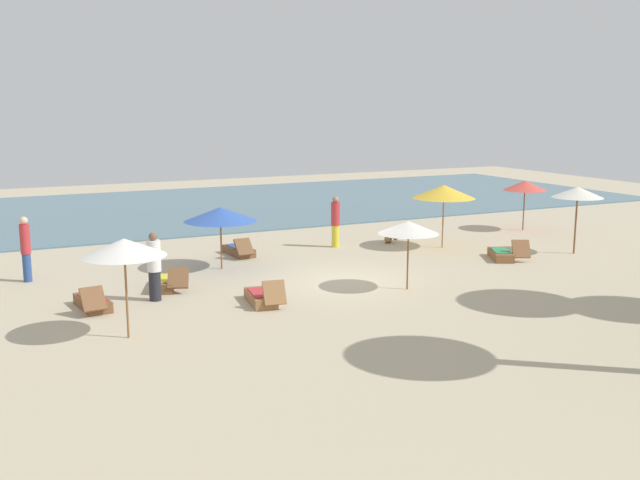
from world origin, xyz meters
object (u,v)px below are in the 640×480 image
object	(u,v)px
person_1	(335,221)
umbrella_4	(124,247)
lounger_1	(165,283)
umbrella_3	(444,192)
umbrella_0	(220,214)
umbrella_2	(408,228)
dog	(389,239)
lounger_4	(239,250)
lounger_3	(93,302)
person_3	(154,266)
umbrella_5	(525,185)
person_2	(26,248)
lounger_2	(262,297)
umbrella_1	(578,192)
lounger_0	(503,254)

from	to	relation	value
person_1	umbrella_4	bearing A→B (deg)	-140.75
lounger_1	umbrella_3	bearing A→B (deg)	8.26
umbrella_0	umbrella_4	xyz separation A→B (m)	(-4.10, -5.74, 0.32)
umbrella_2	dog	world-z (taller)	umbrella_2
lounger_4	umbrella_0	bearing A→B (deg)	-125.35
lounger_4	person_1	bearing A→B (deg)	-1.56
umbrella_0	lounger_3	world-z (taller)	umbrella_0
umbrella_2	lounger_4	size ratio (longest dim) A/B	1.12
umbrella_2	lounger_3	world-z (taller)	umbrella_2
lounger_4	person_3	world-z (taller)	person_3
umbrella_0	umbrella_3	world-z (taller)	umbrella_3
umbrella_5	lounger_1	xyz separation A→B (m)	(-15.81, -3.18, -1.68)
person_2	dog	bearing A→B (deg)	2.29
lounger_2	umbrella_4	bearing A→B (deg)	-160.56
umbrella_5	person_1	world-z (taller)	umbrella_5
umbrella_0	umbrella_2	bearing A→B (deg)	-50.89
umbrella_1	dog	distance (m)	6.88
umbrella_2	lounger_2	xyz separation A→B (m)	(-4.26, 0.36, -1.59)
umbrella_4	lounger_3	world-z (taller)	umbrella_4
umbrella_2	lounger_0	world-z (taller)	umbrella_2
umbrella_1	person_2	xyz separation A→B (m)	(-17.55, 3.99, -1.14)
lounger_4	dog	xyz separation A→B (m)	(5.85, -0.31, -0.01)
umbrella_1	dog	size ratio (longest dim) A/B	3.61
lounger_1	lounger_2	world-z (taller)	lounger_2
umbrella_1	person_2	world-z (taller)	umbrella_1
umbrella_3	umbrella_4	bearing A→B (deg)	-156.01
umbrella_0	person_2	world-z (taller)	umbrella_0
lounger_1	lounger_3	world-z (taller)	lounger_3
lounger_2	lounger_1	bearing A→B (deg)	125.05
lounger_0	lounger_2	distance (m)	9.48
umbrella_4	lounger_2	xyz separation A→B (m)	(3.73, 1.32, -1.89)
umbrella_1	lounger_0	size ratio (longest dim) A/B	1.34
umbrella_0	person_1	xyz separation A→B (m)	(4.88, 1.60, -0.80)
lounger_1	lounger_3	bearing A→B (deg)	-150.46
umbrella_1	lounger_4	xyz separation A→B (m)	(-10.66, 4.81, -1.98)
person_1	lounger_3	bearing A→B (deg)	-153.82
umbrella_3	lounger_3	distance (m)	13.21
umbrella_0	lounger_0	bearing A→B (deg)	-17.25
umbrella_2	umbrella_1	bearing A→B (deg)	11.86
umbrella_2	person_3	size ratio (longest dim) A/B	1.06
lounger_0	umbrella_3	bearing A→B (deg)	103.89
lounger_1	person_3	xyz separation A→B (m)	(-0.55, -1.11, 0.75)
umbrella_3	dog	size ratio (longest dim) A/B	3.52
lounger_2	lounger_3	distance (m)	4.32
person_1	person_2	world-z (taller)	person_2
umbrella_2	lounger_4	world-z (taller)	umbrella_2
umbrella_1	lounger_2	size ratio (longest dim) A/B	1.37
umbrella_0	dog	xyz separation A→B (m)	(7.05, 1.38, -1.58)
umbrella_0	umbrella_1	bearing A→B (deg)	-14.72
lounger_2	lounger_4	size ratio (longest dim) A/B	0.98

